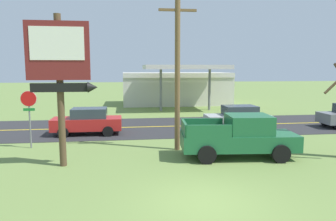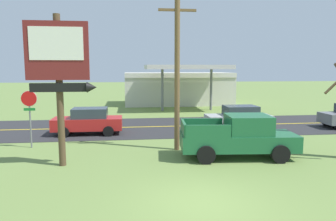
{
  "view_description": "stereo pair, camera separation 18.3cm",
  "coord_description": "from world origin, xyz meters",
  "px_view_note": "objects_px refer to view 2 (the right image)",
  "views": [
    {
      "loc": [
        -2.35,
        -9.15,
        4.05
      ],
      "look_at": [
        0.0,
        8.0,
        1.8
      ],
      "focal_mm": 34.45,
      "sensor_mm": 36.0,
      "label": 1
    },
    {
      "loc": [
        -2.17,
        -9.17,
        4.05
      ],
      "look_at": [
        0.0,
        8.0,
        1.8
      ],
      "focal_mm": 34.45,
      "sensor_mm": 36.0,
      "label": 2
    }
  ],
  "objects_px": {
    "motel_sign": "(59,66)",
    "car_silver_far_lane": "(239,118)",
    "car_red_near_lane": "(88,121)",
    "pickup_green_parked_on_lawn": "(239,137)",
    "utility_pole": "(177,62)",
    "stop_sign": "(29,109)",
    "gas_station": "(178,87)"
  },
  "relations": [
    {
      "from": "car_red_near_lane",
      "to": "pickup_green_parked_on_lawn",
      "type": "bearing_deg",
      "value": -39.91
    },
    {
      "from": "car_red_near_lane",
      "to": "gas_station",
      "type": "bearing_deg",
      "value": 63.24
    },
    {
      "from": "motel_sign",
      "to": "stop_sign",
      "type": "height_order",
      "value": "motel_sign"
    },
    {
      "from": "pickup_green_parked_on_lawn",
      "to": "stop_sign",
      "type": "bearing_deg",
      "value": 162.82
    },
    {
      "from": "car_silver_far_lane",
      "to": "gas_station",
      "type": "bearing_deg",
      "value": 95.29
    },
    {
      "from": "motel_sign",
      "to": "gas_station",
      "type": "relative_size",
      "value": 0.52
    },
    {
      "from": "gas_station",
      "to": "car_red_near_lane",
      "type": "xyz_separation_m",
      "value": [
        -8.17,
        -16.21,
        -1.11
      ]
    },
    {
      "from": "motel_sign",
      "to": "gas_station",
      "type": "distance_m",
      "value": 24.47
    },
    {
      "from": "utility_pole",
      "to": "car_red_near_lane",
      "type": "relative_size",
      "value": 1.94
    },
    {
      "from": "stop_sign",
      "to": "gas_station",
      "type": "bearing_deg",
      "value": 61.09
    },
    {
      "from": "motel_sign",
      "to": "utility_pole",
      "type": "distance_m",
      "value": 5.58
    },
    {
      "from": "car_silver_far_lane",
      "to": "motel_sign",
      "type": "bearing_deg",
      "value": -146.14
    },
    {
      "from": "gas_station",
      "to": "car_red_near_lane",
      "type": "height_order",
      "value": "gas_station"
    },
    {
      "from": "motel_sign",
      "to": "car_silver_far_lane",
      "type": "relative_size",
      "value": 1.48
    },
    {
      "from": "pickup_green_parked_on_lawn",
      "to": "car_red_near_lane",
      "type": "distance_m",
      "value": 9.76
    },
    {
      "from": "utility_pole",
      "to": "pickup_green_parked_on_lawn",
      "type": "xyz_separation_m",
      "value": [
        2.62,
        -1.78,
        -3.41
      ]
    },
    {
      "from": "gas_station",
      "to": "car_red_near_lane",
      "type": "relative_size",
      "value": 2.86
    },
    {
      "from": "gas_station",
      "to": "car_silver_far_lane",
      "type": "bearing_deg",
      "value": -84.71
    },
    {
      "from": "stop_sign",
      "to": "utility_pole",
      "type": "bearing_deg",
      "value": -10.11
    },
    {
      "from": "stop_sign",
      "to": "car_red_near_lane",
      "type": "xyz_separation_m",
      "value": [
        2.53,
        3.16,
        -1.2
      ]
    },
    {
      "from": "stop_sign",
      "to": "gas_station",
      "type": "xyz_separation_m",
      "value": [
        10.7,
        19.37,
        -0.08
      ]
    },
    {
      "from": "motel_sign",
      "to": "car_silver_far_lane",
      "type": "bearing_deg",
      "value": 33.86
    },
    {
      "from": "utility_pole",
      "to": "car_red_near_lane",
      "type": "distance_m",
      "value": 7.51
    },
    {
      "from": "motel_sign",
      "to": "stop_sign",
      "type": "relative_size",
      "value": 2.11
    },
    {
      "from": "gas_station",
      "to": "car_silver_far_lane",
      "type": "height_order",
      "value": "gas_station"
    },
    {
      "from": "motel_sign",
      "to": "pickup_green_parked_on_lawn",
      "type": "distance_m",
      "value": 8.38
    },
    {
      "from": "motel_sign",
      "to": "car_red_near_lane",
      "type": "relative_size",
      "value": 1.48
    },
    {
      "from": "motel_sign",
      "to": "stop_sign",
      "type": "bearing_deg",
      "value": 122.91
    },
    {
      "from": "utility_pole",
      "to": "motel_sign",
      "type": "bearing_deg",
      "value": -156.95
    },
    {
      "from": "car_silver_far_lane",
      "to": "utility_pole",
      "type": "bearing_deg",
      "value": -136.98
    },
    {
      "from": "motel_sign",
      "to": "pickup_green_parked_on_lawn",
      "type": "bearing_deg",
      "value": 3.0
    },
    {
      "from": "gas_station",
      "to": "pickup_green_parked_on_lawn",
      "type": "distance_m",
      "value": 22.5
    }
  ]
}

